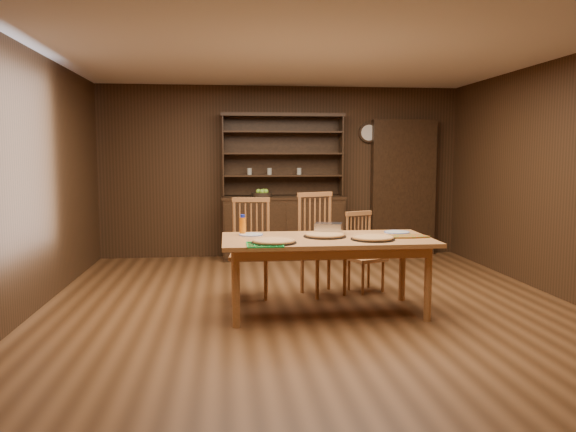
{
  "coord_description": "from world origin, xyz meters",
  "views": [
    {
      "loc": [
        -0.85,
        -5.61,
        1.55
      ],
      "look_at": [
        -0.19,
        0.4,
        0.9
      ],
      "focal_mm": 35.0,
      "sensor_mm": 36.0,
      "label": 1
    }
  ],
  "objects": [
    {
      "name": "cooling_rack",
      "position": [
        -0.51,
        -0.66,
        0.76
      ],
      "size": [
        0.36,
        0.36,
        0.01
      ],
      "primitive_type": null,
      "rotation": [
        0.0,
        0.0,
        0.17
      ],
      "color": "#0CA035",
      "rests_on": "dining_table"
    },
    {
      "name": "wall_clock",
      "position": [
        1.35,
        2.96,
        1.9
      ],
      "size": [
        0.3,
        0.05,
        0.3
      ],
      "color": "#321E10",
      "rests_on": "room_shell"
    },
    {
      "name": "floor",
      "position": [
        0.0,
        0.0,
        0.0
      ],
      "size": [
        6.0,
        6.0,
        0.0
      ],
      "primitive_type": "plane",
      "color": "brown",
      "rests_on": "ground"
    },
    {
      "name": "room_shell",
      "position": [
        0.0,
        0.0,
        1.58
      ],
      "size": [
        6.0,
        6.0,
        6.0
      ],
      "color": "silver",
      "rests_on": "floor"
    },
    {
      "name": "doorway",
      "position": [
        1.9,
        2.9,
        1.05
      ],
      "size": [
        1.0,
        0.18,
        2.1
      ],
      "primitive_type": "cube",
      "color": "#321E10",
      "rests_on": "floor"
    },
    {
      "name": "chair_left",
      "position": [
        -0.59,
        0.54,
        0.58
      ],
      "size": [
        0.48,
        0.47,
        1.08
      ],
      "rotation": [
        0.0,
        0.0,
        -0.1
      ],
      "color": "#A26D37",
      "rests_on": "floor"
    },
    {
      "name": "foil_dish",
      "position": [
        0.19,
        0.03,
        0.8
      ],
      "size": [
        0.32,
        0.27,
        0.11
      ],
      "primitive_type": "cube",
      "rotation": [
        0.0,
        0.0,
        -0.31
      ],
      "color": "silver",
      "rests_on": "dining_table"
    },
    {
      "name": "pizza_left",
      "position": [
        -0.42,
        -0.55,
        0.77
      ],
      "size": [
        0.42,
        0.42,
        0.04
      ],
      "color": "black",
      "rests_on": "dining_table"
    },
    {
      "name": "plate_left",
      "position": [
        -0.61,
        -0.03,
        0.76
      ],
      "size": [
        0.24,
        0.24,
        0.02
      ],
      "color": "silver",
      "rests_on": "dining_table"
    },
    {
      "name": "juice_bottle",
      "position": [
        -0.69,
        0.03,
        0.85
      ],
      "size": [
        0.06,
        0.06,
        0.21
      ],
      "color": "orange",
      "rests_on": "dining_table"
    },
    {
      "name": "pizza_center",
      "position": [
        0.11,
        -0.21,
        0.77
      ],
      "size": [
        0.42,
        0.42,
        0.04
      ],
      "color": "black",
      "rests_on": "dining_table"
    },
    {
      "name": "fruit_bowl",
      "position": [
        -0.32,
        2.69,
        0.98
      ],
      "size": [
        0.31,
        0.31,
        0.12
      ],
      "color": "black",
      "rests_on": "china_hutch"
    },
    {
      "name": "plate_right",
      "position": [
        0.9,
        -0.01,
        0.76
      ],
      "size": [
        0.26,
        0.26,
        0.02
      ],
      "color": "silver",
      "rests_on": "dining_table"
    },
    {
      "name": "chair_right",
      "position": [
        0.7,
        0.62,
        0.48
      ],
      "size": [
        0.48,
        0.47,
        0.91
      ],
      "rotation": [
        0.0,
        0.0,
        0.4
      ],
      "color": "#A26D37",
      "rests_on": "floor"
    },
    {
      "name": "dining_table",
      "position": [
        0.12,
        -0.26,
        0.68
      ],
      "size": [
        2.03,
        1.02,
        0.75
      ],
      "color": "#BB6F40",
      "rests_on": "floor"
    },
    {
      "name": "pot_holder_b",
      "position": [
        0.83,
        -0.31,
        0.76
      ],
      "size": [
        0.23,
        0.23,
        0.02
      ],
      "primitive_type": "cube",
      "rotation": [
        0.0,
        0.0,
        -0.07
      ],
      "color": "red",
      "rests_on": "dining_table"
    },
    {
      "name": "pizza_right",
      "position": [
        0.53,
        -0.44,
        0.77
      ],
      "size": [
        0.42,
        0.42,
        0.04
      ],
      "color": "black",
      "rests_on": "dining_table"
    },
    {
      "name": "china_hutch",
      "position": [
        -0.0,
        2.75,
        0.6
      ],
      "size": [
        1.84,
        0.52,
        2.17
      ],
      "color": "#321E10",
      "rests_on": "floor"
    },
    {
      "name": "chair_center",
      "position": [
        0.19,
        0.56,
        0.6
      ],
      "size": [
        0.6,
        0.59,
        1.14
      ],
      "rotation": [
        0.0,
        0.0,
        0.38
      ],
      "color": "#A26D37",
      "rests_on": "floor"
    },
    {
      "name": "pot_holder_a",
      "position": [
        1.0,
        -0.31,
        0.76
      ],
      "size": [
        0.25,
        0.25,
        0.02
      ],
      "primitive_type": "cube",
      "rotation": [
        0.0,
        0.0,
        0.21
      ],
      "color": "red",
      "rests_on": "dining_table"
    }
  ]
}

